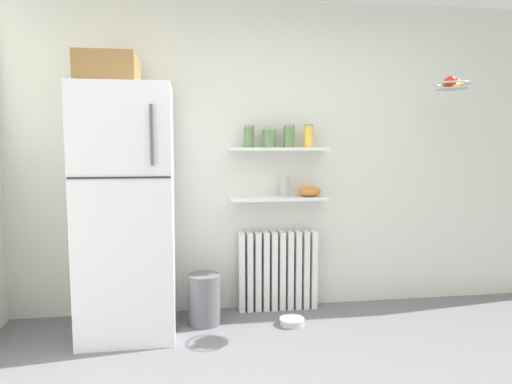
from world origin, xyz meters
The scene contains 14 objects.
back_wall centered at (0.00, 2.05, 1.30)m, with size 7.04×0.10×2.60m, color silver.
refrigerator centered at (-1.21, 1.64, 0.96)m, with size 0.68×0.75×2.04m.
radiator centered at (-0.01, 1.92, 0.34)m, with size 0.67×0.12×0.67m.
wall_shelf_lower centered at (-0.01, 1.89, 0.96)m, with size 0.81×0.22×0.03m, color white.
wall_shelf_upper centered at (-0.01, 1.89, 1.37)m, with size 0.81×0.22×0.03m, color white.
storage_jar_0 centered at (-0.26, 1.89, 1.48)m, with size 0.08×0.08×0.19m.
storage_jar_1 centered at (-0.09, 1.89, 1.47)m, with size 0.11×0.11×0.16m.
storage_jar_2 centered at (0.07, 1.89, 1.48)m, with size 0.09×0.09×0.19m.
storage_jar_3 centered at (0.24, 1.89, 1.48)m, with size 0.08×0.08×0.19m.
vase centered at (0.04, 1.89, 1.06)m, with size 0.08×0.08×0.17m, color #B2ADA8.
shelf_bowl centered at (0.26, 1.89, 1.02)m, with size 0.18×0.18×0.08m, color orange.
trash_bin centered at (-0.64, 1.68, 0.20)m, with size 0.25×0.25×0.40m, color slate.
pet_food_bowl centered at (0.04, 1.56, 0.03)m, with size 0.20×0.20×0.05m, color #B7B7BC.
hanging_fruit_basket centered at (1.32, 1.58, 1.89)m, with size 0.28×0.28×0.10m.
Camera 1 is at (-0.76, -1.85, 1.42)m, focal length 32.29 mm.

